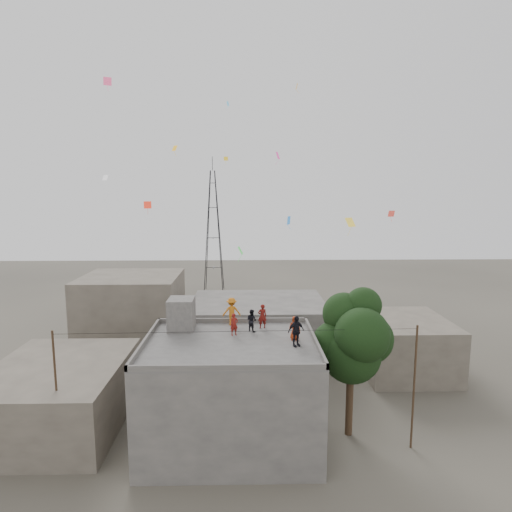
# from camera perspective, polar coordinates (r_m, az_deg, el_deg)

# --- Properties ---
(ground) EXTENTS (140.00, 140.00, 0.00)m
(ground) POSITION_cam_1_polar(r_m,az_deg,el_deg) (28.01, -3.32, -23.29)
(ground) COLOR #423E36
(ground) RESTS_ON ground
(main_building) EXTENTS (10.00, 8.00, 6.10)m
(main_building) POSITION_cam_1_polar(r_m,az_deg,el_deg) (26.54, -3.38, -17.68)
(main_building) COLOR #514E4B
(main_building) RESTS_ON ground
(parapet) EXTENTS (10.00, 8.00, 0.30)m
(parapet) POSITION_cam_1_polar(r_m,az_deg,el_deg) (25.30, -3.44, -11.15)
(parapet) COLOR #514E4B
(parapet) RESTS_ON main_building
(stair_head_box) EXTENTS (1.60, 1.80, 2.00)m
(stair_head_box) POSITION_cam_1_polar(r_m,az_deg,el_deg) (27.81, -9.91, -7.62)
(stair_head_box) COLOR #514E4B
(stair_head_box) RESTS_ON main_building
(neighbor_west) EXTENTS (8.00, 10.00, 4.00)m
(neighbor_west) POSITION_cam_1_polar(r_m,az_deg,el_deg) (31.17, -24.79, -16.49)
(neighbor_west) COLOR #574F44
(neighbor_west) RESTS_ON ground
(neighbor_north) EXTENTS (12.00, 9.00, 5.00)m
(neighbor_north) POSITION_cam_1_polar(r_m,az_deg,el_deg) (39.76, 0.29, -9.50)
(neighbor_north) COLOR #514E4B
(neighbor_north) RESTS_ON ground
(neighbor_northwest) EXTENTS (9.00, 8.00, 7.00)m
(neighbor_northwest) POSITION_cam_1_polar(r_m,az_deg,el_deg) (42.80, -16.19, -7.14)
(neighbor_northwest) COLOR #574F44
(neighbor_northwest) RESTS_ON ground
(neighbor_east) EXTENTS (7.00, 8.00, 4.40)m
(neighbor_east) POSITION_cam_1_polar(r_m,az_deg,el_deg) (38.35, 19.05, -11.13)
(neighbor_east) COLOR #574F44
(neighbor_east) RESTS_ON ground
(tree) EXTENTS (4.90, 4.60, 9.10)m
(tree) POSITION_cam_1_polar(r_m,az_deg,el_deg) (26.68, 12.92, -10.65)
(tree) COLOR black
(tree) RESTS_ON ground
(utility_line) EXTENTS (20.12, 0.62, 7.40)m
(utility_line) POSITION_cam_1_polar(r_m,az_deg,el_deg) (25.06, -2.30, -17.34)
(utility_line) COLOR black
(utility_line) RESTS_ON ground
(transmission_tower) EXTENTS (2.97, 2.97, 20.01)m
(transmission_tower) POSITION_cam_1_polar(r_m,az_deg,el_deg) (64.27, -5.71, 3.29)
(transmission_tower) COLOR black
(transmission_tower) RESTS_ON ground
(person_red_adult) EXTENTS (0.63, 0.48, 1.58)m
(person_red_adult) POSITION_cam_1_polar(r_m,az_deg,el_deg) (27.66, 0.85, -8.04)
(person_red_adult) COLOR maroon
(person_red_adult) RESTS_ON main_building
(person_orange_child) EXTENTS (0.78, 0.60, 1.43)m
(person_orange_child) POSITION_cam_1_polar(r_m,az_deg,el_deg) (25.68, 5.18, -9.54)
(person_orange_child) COLOR #9F3112
(person_orange_child) RESTS_ON main_building
(person_dark_child) EXTENTS (0.86, 0.85, 1.40)m
(person_dark_child) POSITION_cam_1_polar(r_m,az_deg,el_deg) (27.10, -0.59, -8.57)
(person_dark_child) COLOR black
(person_dark_child) RESTS_ON main_building
(person_dark_adult) EXTENTS (1.12, 0.84, 1.77)m
(person_dark_adult) POSITION_cam_1_polar(r_m,az_deg,el_deg) (24.61, 5.36, -9.94)
(person_dark_adult) COLOR black
(person_dark_adult) RESTS_ON main_building
(person_orange_adult) EXTENTS (1.24, 0.79, 1.83)m
(person_orange_adult) POSITION_cam_1_polar(r_m,az_deg,el_deg) (28.31, -3.26, -7.39)
(person_orange_adult) COLOR #C86C16
(person_orange_adult) RESTS_ON main_building
(person_red_child) EXTENTS (0.58, 0.49, 1.36)m
(person_red_child) POSITION_cam_1_polar(r_m,az_deg,el_deg) (26.39, -2.94, -9.10)
(person_red_child) COLOR maroon
(person_red_child) RESTS_ON main_building
(kites) EXTENTS (22.12, 19.92, 12.03)m
(kites) POSITION_cam_1_polar(r_m,az_deg,el_deg) (30.52, -1.63, 10.87)
(kites) COLOR red
(kites) RESTS_ON ground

